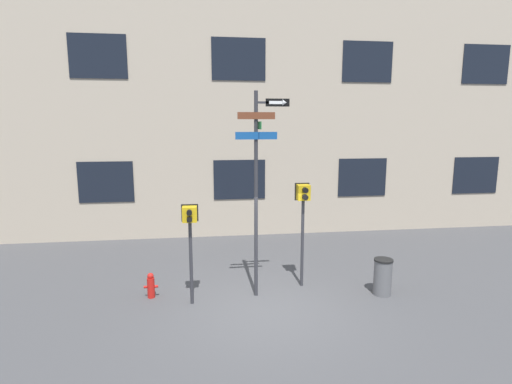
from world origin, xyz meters
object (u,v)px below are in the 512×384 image
street_sign_pole (258,177)px  pedestrian_signal_right (303,206)px  fire_hydrant (151,286)px  trash_bin (383,277)px  pedestrian_signal_left (190,227)px

street_sign_pole → pedestrian_signal_right: size_ratio=1.82×
fire_hydrant → trash_bin: bearing=-5.8°
pedestrian_signal_left → fire_hydrant: (-1.00, 0.47, -1.57)m
pedestrian_signal_left → pedestrian_signal_right: (2.84, 0.69, 0.26)m
pedestrian_signal_left → fire_hydrant: bearing=154.9°
pedestrian_signal_left → street_sign_pole: bearing=8.7°
pedestrian_signal_left → pedestrian_signal_right: pedestrian_signal_right is taller
street_sign_pole → trash_bin: bearing=-6.7°
pedestrian_signal_right → fire_hydrant: size_ratio=4.33×
fire_hydrant → trash_bin: trash_bin is taller
pedestrian_signal_left → fire_hydrant: pedestrian_signal_left is taller
pedestrian_signal_left → trash_bin: 4.92m
street_sign_pole → pedestrian_signal_left: (-1.62, -0.25, -1.11)m
street_sign_pole → trash_bin: 4.00m
pedestrian_signal_right → pedestrian_signal_left: bearing=-166.3°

